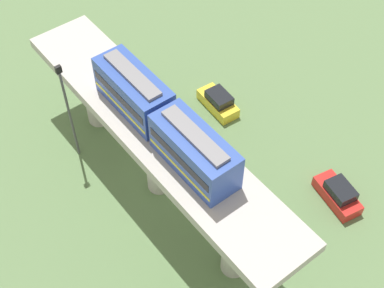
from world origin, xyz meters
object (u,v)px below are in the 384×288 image
parked_car_yellow (218,102)px  parked_car_red (338,194)px  train (163,120)px  signal_post (68,109)px

parked_car_yellow → parked_car_red: size_ratio=0.97×
parked_car_red → parked_car_yellow: bearing=-74.9°
train → parked_car_yellow: (-9.20, -4.77, -7.98)m
parked_car_red → signal_post: 21.93m
parked_car_yellow → parked_car_red: bearing=98.5°
train → parked_car_yellow: size_ratio=3.13×
parked_car_red → signal_post: (13.58, -16.58, 4.67)m
parked_car_yellow → train: bearing=31.7°
parked_car_red → signal_post: bearing=-39.8°
train → parked_car_yellow: train is taller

